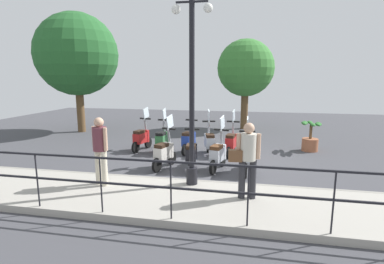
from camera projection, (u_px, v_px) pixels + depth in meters
ground_plane at (206, 162)px, 9.43m from camera, size 28.00×28.00×0.00m
promenade_walkway at (184, 199)px, 6.37m from camera, size 2.20×20.00×0.15m
fence_railing at (171, 179)px, 5.21m from camera, size 0.04×16.03×1.07m
lamp_post_near at (192, 100)px, 6.72m from camera, size 0.26×0.90×4.43m
pedestrian_with_bag at (247, 155)px, 6.08m from camera, size 0.35×0.64×1.59m
pedestrian_distant at (100, 146)px, 6.86m from camera, size 0.42×0.46×1.59m
tree_large at (77, 55)px, 13.88m from camera, size 3.79×3.79×5.54m
tree_distant at (246, 68)px, 14.83m from camera, size 2.82×2.82×4.47m
potted_palm at (310, 139)px, 10.73m from camera, size 1.06×0.66×1.05m
scooter_near_0 at (246, 156)px, 8.24m from camera, size 1.23×0.44×1.54m
scooter_near_1 at (218, 154)px, 8.49m from camera, size 1.22×0.50×1.54m
scooter_near_2 at (191, 153)px, 8.59m from camera, size 1.23×0.44×1.54m
scooter_near_3 at (164, 152)px, 8.69m from camera, size 1.21×0.53×1.54m
scooter_far_0 at (231, 142)px, 10.06m from camera, size 1.23×0.44×1.54m
scooter_far_1 at (210, 141)px, 10.11m from camera, size 1.21×0.52×1.54m
scooter_far_2 at (189, 139)px, 10.43m from camera, size 1.23×0.46×1.54m
scooter_far_3 at (162, 139)px, 10.44m from camera, size 1.23×0.44×1.54m
scooter_far_4 at (142, 137)px, 10.78m from camera, size 1.22×0.50×1.54m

